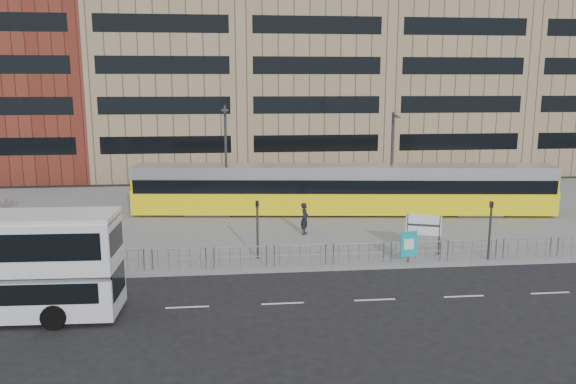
{
  "coord_description": "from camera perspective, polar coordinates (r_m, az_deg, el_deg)",
  "views": [
    {
      "loc": [
        -4.04,
        -26.38,
        9.2
      ],
      "look_at": [
        -0.75,
        6.0,
        2.87
      ],
      "focal_mm": 35.0,
      "sensor_mm": 36.0,
      "label": 1
    }
  ],
  "objects": [
    {
      "name": "building_row",
      "position": [
        61.02,
        -0.56,
        14.5
      ],
      "size": [
        70.4,
        18.4,
        31.2
      ],
      "color": "maroon",
      "rests_on": "ground"
    },
    {
      "name": "traffic_light_east",
      "position": [
        30.79,
        19.87,
        -2.95
      ],
      "size": [
        0.19,
        0.22,
        3.1
      ],
      "rotation": [
        0.0,
        0.0,
        0.16
      ],
      "color": "#2D2D30",
      "rests_on": "plaza"
    },
    {
      "name": "road_markings",
      "position": [
        24.72,
        6.51,
        -10.91
      ],
      "size": [
        62.0,
        0.12,
        0.01
      ],
      "primitive_type": "cube",
      "color": "white",
      "rests_on": "ground"
    },
    {
      "name": "ad_panel",
      "position": [
        29.36,
        12.17,
        -5.22
      ],
      "size": [
        0.88,
        0.2,
        1.65
      ],
      "rotation": [
        0.0,
        0.0,
        0.16
      ],
      "color": "#2D2D30",
      "rests_on": "plaza"
    },
    {
      "name": "traffic_light_west",
      "position": [
        29.17,
        -3.13,
        -3.05
      ],
      "size": [
        0.21,
        0.23,
        3.1
      ],
      "rotation": [
        0.0,
        0.0,
        -0.25
      ],
      "color": "#2D2D30",
      "rests_on": "plaza"
    },
    {
      "name": "kerb",
      "position": [
        28.25,
        2.76,
        -7.85
      ],
      "size": [
        64.0,
        0.25,
        0.17
      ],
      "primitive_type": "cube",
      "color": "gray",
      "rests_on": "ground"
    },
    {
      "name": "ground",
      "position": [
        28.23,
        2.78,
        -8.03
      ],
      "size": [
        120.0,
        120.0,
        0.0
      ],
      "primitive_type": "plane",
      "color": "black",
      "rests_on": "ground"
    },
    {
      "name": "lamp_post_east",
      "position": [
        39.41,
        10.52,
        3.35
      ],
      "size": [
        0.45,
        1.04,
        7.12
      ],
      "color": "#2D2D30",
      "rests_on": "plaza"
    },
    {
      "name": "tram",
      "position": [
        39.48,
        5.58,
        0.26
      ],
      "size": [
        29.29,
        5.92,
        3.44
      ],
      "rotation": [
        0.0,
        0.0,
        -0.11
      ],
      "color": "yellow",
      "rests_on": "plaza"
    },
    {
      "name": "plaza",
      "position": [
        39.66,
        0.2,
        -2.3
      ],
      "size": [
        64.0,
        24.0,
        0.15
      ],
      "primitive_type": "cube",
      "color": "slate",
      "rests_on": "ground"
    },
    {
      "name": "station_sign",
      "position": [
        30.94,
        13.6,
        -3.46
      ],
      "size": [
        1.79,
        0.68,
        2.14
      ],
      "rotation": [
        0.0,
        0.0,
        -0.33
      ],
      "color": "#2D2D30",
      "rests_on": "plaza"
    },
    {
      "name": "lamp_post_west",
      "position": [
        38.03,
        -6.32,
        3.58
      ],
      "size": [
        0.45,
        1.04,
        7.62
      ],
      "color": "#2D2D30",
      "rests_on": "plaza"
    },
    {
      "name": "pedestrian",
      "position": [
        34.09,
        1.71,
        -2.71
      ],
      "size": [
        0.7,
        0.83,
        1.94
      ],
      "primitive_type": "imported",
      "rotation": [
        0.0,
        0.0,
        1.18
      ],
      "color": "black",
      "rests_on": "plaza"
    },
    {
      "name": "pedestrian_barrier",
      "position": [
        28.75,
        6.61,
        -5.68
      ],
      "size": [
        32.07,
        0.07,
        1.1
      ],
      "color": "#919499",
      "rests_on": "plaza"
    }
  ]
}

